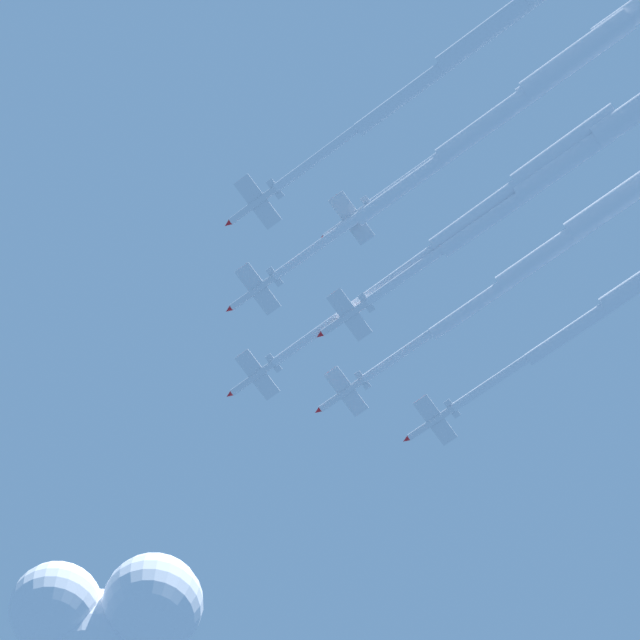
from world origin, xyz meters
name	(u,v)px	position (x,y,z in m)	size (l,w,h in m)	color
jet_lead	(485,210)	(30.15, 1.09, 179.07)	(73.69, 8.30, 4.10)	silver
jet_port_inner	(493,119)	(38.94, -9.60, 179.05)	(73.44, 8.34, 4.01)	silver
jet_starboard_inner	(542,255)	(32.79, 12.63, 180.33)	(63.92, 8.27, 4.12)	silver
jet_port_mid	(565,162)	(43.76, 1.58, 177.09)	(67.03, 8.30, 4.10)	silver
jet_starboard_mid	(493,26)	(46.56, -20.99, 177.35)	(71.38, 8.31, 4.04)	silver
jet_starboard_outer	(567,63)	(52.02, -9.54, 180.30)	(65.98, 8.35, 3.99)	silver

